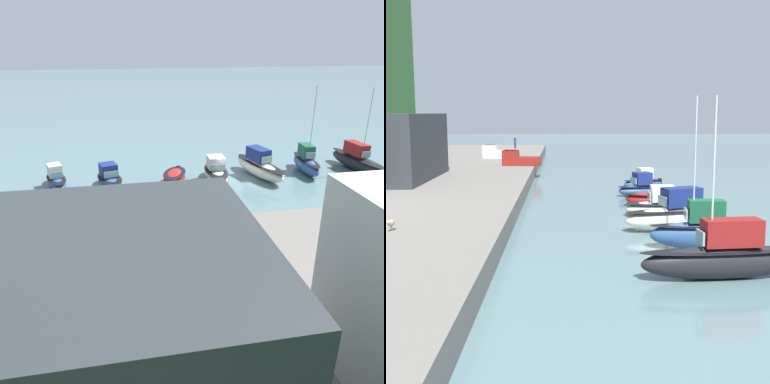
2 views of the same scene
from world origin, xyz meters
TOP-DOWN VIEW (x-y plane):
  - ground_plane at (0.00, 0.00)m, footprint 320.00×320.00m
  - yacht_club_building at (13.50, 24.54)m, footprint 14.82×8.83m
  - moored_boat_0 at (-14.58, -0.64)m, footprint 2.34×8.47m
  - moored_boat_1 at (-8.87, -0.99)m, footprint 2.03×6.21m
  - moored_boat_2 at (-3.56, -0.68)m, footprint 3.87×7.84m
  - moored_boat_3 at (1.12, -0.34)m, footprint 2.30×5.34m
  - moored_boat_4 at (5.33, -0.19)m, footprint 3.36×4.62m
  - moored_boat_5 at (11.57, -0.34)m, footprint 3.24×4.92m
  - moored_boat_6 at (16.60, -1.37)m, footprint 2.95×4.71m
  - pickup_truck_0 at (38.27, 16.79)m, footprint 2.25×4.84m
  - pickup_truck_1 at (27.08, 12.74)m, footprint 2.35×4.88m
  - person_on_quay at (59.30, 15.98)m, footprint 0.40×0.40m
  - dog_on_quay at (-10.10, 16.87)m, footprint 0.88×0.35m

SIDE VIEW (x-z plane):
  - ground_plane at x=0.00m, z-range 0.00..0.00m
  - moored_boat_4 at x=5.33m, z-range 0.04..1.34m
  - moored_boat_6 at x=16.60m, z-range -0.32..1.90m
  - moored_boat_5 at x=11.57m, z-range -0.33..1.99m
  - moored_boat_3 at x=1.12m, z-range -0.34..2.11m
  - moored_boat_2 at x=-3.56m, z-range -0.38..2.57m
  - moored_boat_0 at x=-14.58m, z-range -3.32..5.56m
  - moored_boat_1 at x=-8.87m, z-range -3.39..5.64m
  - dog_on_quay at x=-10.10m, z-range 1.61..2.29m
  - pickup_truck_0 at x=38.27m, z-range 1.36..3.26m
  - pickup_truck_1 at x=27.08m, z-range 1.36..3.26m
  - person_on_quay at x=59.30m, z-range 1.52..3.66m
  - yacht_club_building at x=13.50m, z-range 1.49..7.95m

